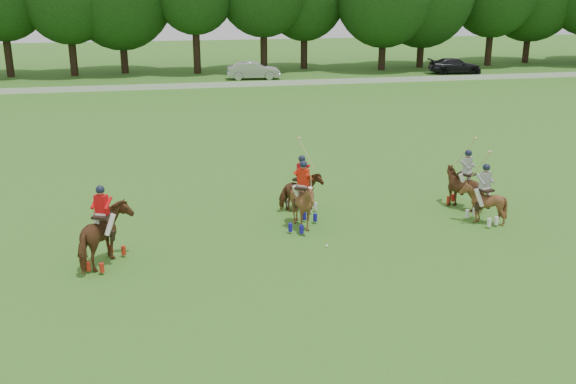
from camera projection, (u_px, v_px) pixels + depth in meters
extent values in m
plane|color=#32651C|center=(325.00, 283.00, 18.13)|extent=(180.00, 180.00, 0.00)
cylinder|color=black|center=(8.00, 50.00, 59.57)|extent=(0.70, 0.70, 4.98)
cylinder|color=black|center=(73.00, 51.00, 60.36)|extent=(0.70, 0.70, 4.64)
cylinder|color=black|center=(124.00, 51.00, 62.28)|extent=(0.70, 0.70, 4.31)
cylinder|color=black|center=(197.00, 46.00, 62.09)|extent=(0.70, 0.70, 5.24)
cylinder|color=black|center=(264.00, 45.00, 63.63)|extent=(0.70, 0.70, 5.19)
cylinder|color=black|center=(304.00, 46.00, 65.89)|extent=(0.70, 0.70, 4.48)
cylinder|color=black|center=(382.00, 49.00, 64.79)|extent=(0.70, 0.70, 4.21)
cylinder|color=black|center=(421.00, 48.00, 66.99)|extent=(0.70, 0.70, 4.07)
cylinder|color=black|center=(489.00, 43.00, 68.62)|extent=(0.70, 0.70, 4.79)
cylinder|color=black|center=(527.00, 42.00, 71.18)|extent=(0.70, 0.70, 4.44)
cube|color=white|center=(207.00, 85.00, 53.50)|extent=(120.00, 0.10, 0.44)
imported|color=#AEAEB4|center=(254.00, 71.00, 58.44)|extent=(4.91, 2.04, 1.58)
imported|color=black|center=(455.00, 66.00, 62.34)|extent=(5.32, 2.73, 1.48)
imported|color=#4C2614|center=(105.00, 237.00, 19.03)|extent=(1.81, 2.35, 1.81)
cube|color=black|center=(103.00, 216.00, 18.83)|extent=(0.64, 0.70, 0.08)
cylinder|color=tan|center=(94.00, 217.00, 18.92)|extent=(0.12, 0.20, 1.29)
imported|color=#4C2614|center=(302.00, 193.00, 23.83)|extent=(1.81, 1.80, 1.39)
cube|color=black|center=(302.00, 180.00, 23.68)|extent=(0.70, 0.71, 0.08)
cylinder|color=tan|center=(307.00, 154.00, 23.63)|extent=(0.54, 0.59, 1.08)
imported|color=#4C2614|center=(303.00, 205.00, 21.98)|extent=(2.04, 2.08, 1.72)
cube|color=black|center=(303.00, 187.00, 21.78)|extent=(0.68, 0.71, 0.08)
cylinder|color=tan|center=(311.00, 190.00, 21.69)|extent=(0.15, 0.19, 1.29)
imported|color=#4C2614|center=(465.00, 188.00, 24.12)|extent=(1.74, 1.95, 1.53)
cube|color=black|center=(467.00, 174.00, 23.95)|extent=(0.69, 0.71, 0.08)
cylinder|color=tan|center=(465.00, 152.00, 23.46)|extent=(0.48, 0.64, 1.08)
imported|color=#4C2614|center=(483.00, 204.00, 22.54)|extent=(1.49, 1.59, 1.43)
cube|color=black|center=(484.00, 189.00, 22.38)|extent=(0.59, 0.67, 0.08)
cylinder|color=tan|center=(480.00, 165.00, 21.96)|extent=(0.26, 0.74, 1.08)
sphere|color=white|center=(327.00, 246.00, 20.61)|extent=(0.09, 0.09, 0.09)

